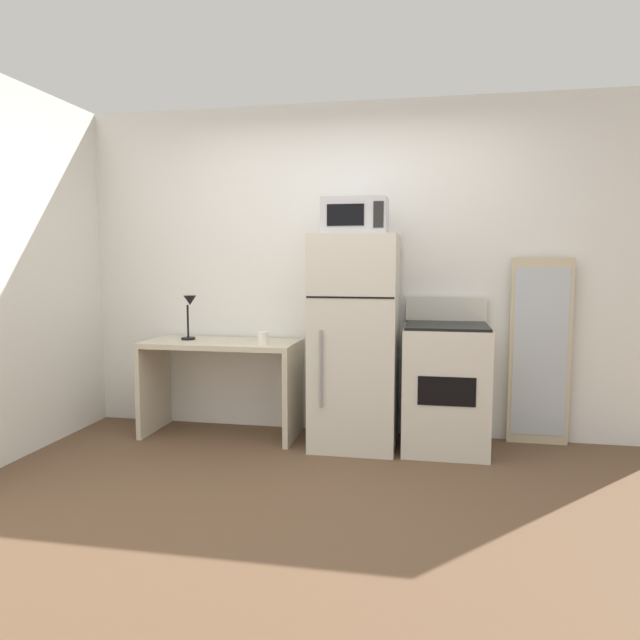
# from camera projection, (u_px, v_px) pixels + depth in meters

# --- Properties ---
(ground_plane) EXTENTS (12.00, 12.00, 0.00)m
(ground_plane) POSITION_uv_depth(u_px,v_px,m) (304.00, 519.00, 3.09)
(ground_plane) COLOR brown
(wall_back_white) EXTENTS (5.00, 0.10, 2.60)m
(wall_back_white) POSITION_uv_depth(u_px,v_px,m) (349.00, 270.00, 4.62)
(wall_back_white) COLOR white
(wall_back_white) RESTS_ON ground
(desk) EXTENTS (1.20, 0.54, 0.75)m
(desk) POSITION_uv_depth(u_px,v_px,m) (221.00, 369.00, 4.54)
(desk) COLOR beige
(desk) RESTS_ON ground
(desk_lamp) EXTENTS (0.14, 0.12, 0.35)m
(desk_lamp) POSITION_uv_depth(u_px,v_px,m) (189.00, 310.00, 4.56)
(desk_lamp) COLOR black
(desk_lamp) RESTS_ON desk
(coffee_mug) EXTENTS (0.08, 0.08, 0.09)m
(coffee_mug) POSITION_uv_depth(u_px,v_px,m) (263.00, 338.00, 4.34)
(coffee_mug) COLOR white
(coffee_mug) RESTS_ON desk
(refrigerator) EXTENTS (0.62, 0.65, 1.56)m
(refrigerator) POSITION_uv_depth(u_px,v_px,m) (355.00, 341.00, 4.28)
(refrigerator) COLOR beige
(refrigerator) RESTS_ON ground
(microwave) EXTENTS (0.46, 0.35, 0.26)m
(microwave) POSITION_uv_depth(u_px,v_px,m) (356.00, 217.00, 4.17)
(microwave) COLOR #B7B7BC
(microwave) RESTS_ON refrigerator
(oven_range) EXTENTS (0.60, 0.61, 1.10)m
(oven_range) POSITION_uv_depth(u_px,v_px,m) (445.00, 386.00, 4.20)
(oven_range) COLOR beige
(oven_range) RESTS_ON ground
(leaning_mirror) EXTENTS (0.44, 0.03, 1.40)m
(leaning_mirror) POSITION_uv_depth(u_px,v_px,m) (540.00, 352.00, 4.30)
(leaning_mirror) COLOR #C6B793
(leaning_mirror) RESTS_ON ground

